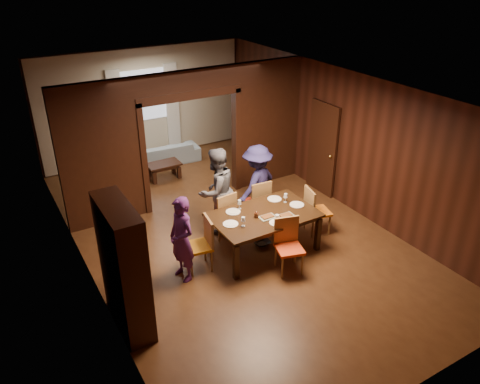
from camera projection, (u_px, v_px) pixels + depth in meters
floor at (229, 231)px, 9.36m from camera, size 9.00×9.00×0.00m
ceiling at (227, 88)px, 8.03m from camera, size 5.50×9.00×0.02m
room_walls at (186, 132)px, 10.11m from camera, size 5.52×9.01×2.90m
person_purple at (182, 240)px, 7.70m from camera, size 0.46×0.61×1.52m
person_grey at (216, 191)px, 9.02m from camera, size 1.00×0.87×1.74m
person_navy at (257, 184)px, 9.39m from camera, size 1.21×0.96×1.64m
sofa at (165, 153)px, 12.29m from camera, size 1.85×0.82×0.53m
serving_bowl at (263, 208)px, 8.57m from camera, size 0.32×0.32×0.08m
dining_table at (263, 232)px, 8.62m from camera, size 1.91×1.19×0.76m
coffee_table at (164, 171)px, 11.45m from camera, size 0.80×0.50×0.40m
chair_left at (198, 245)px, 8.05m from camera, size 0.50×0.50×0.97m
chair_right at (318, 210)px, 9.12m from camera, size 0.53×0.53×0.97m
chair_far_l at (221, 214)px, 9.00m from camera, size 0.49×0.49×0.97m
chair_far_r at (257, 201)px, 9.47m from camera, size 0.47×0.47×0.97m
chair_near at (289, 247)px, 7.98m from camera, size 0.54×0.54×0.97m
hutch at (124, 268)px, 6.61m from camera, size 0.40×1.20×2.00m
door_right at (322, 149)px, 10.48m from camera, size 0.06×0.90×2.10m
window_far at (144, 95)px, 11.98m from camera, size 1.20×0.03×1.30m
curtain_left at (118, 117)px, 11.82m from camera, size 0.35×0.06×2.40m
curtain_right at (173, 108)px, 12.50m from camera, size 0.35×0.06×2.40m
plate_left at (231, 224)px, 8.12m from camera, size 0.27×0.27×0.01m
plate_far_l at (233, 212)px, 8.50m from camera, size 0.27×0.27×0.01m
plate_far_r at (274, 199)px, 8.95m from camera, size 0.27×0.27×0.01m
plate_right at (297, 205)px, 8.74m from camera, size 0.27×0.27×0.01m
plate_near at (277, 223)px, 8.16m from camera, size 0.27×0.27×0.01m
platter_a at (267, 217)px, 8.32m from camera, size 0.30×0.20×0.04m
platter_b at (286, 215)px, 8.36m from camera, size 0.30×0.20×0.04m
wineglass_left at (243, 222)px, 8.03m from camera, size 0.08×0.08×0.18m
wineglass_far at (239, 204)px, 8.58m from camera, size 0.08×0.08×0.18m
wineglass_right at (286, 198)px, 8.80m from camera, size 0.08×0.08×0.18m
tumbler at (277, 218)px, 8.17m from camera, size 0.07×0.07×0.14m
condiment_jar at (256, 215)px, 8.31m from camera, size 0.08×0.08×0.11m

